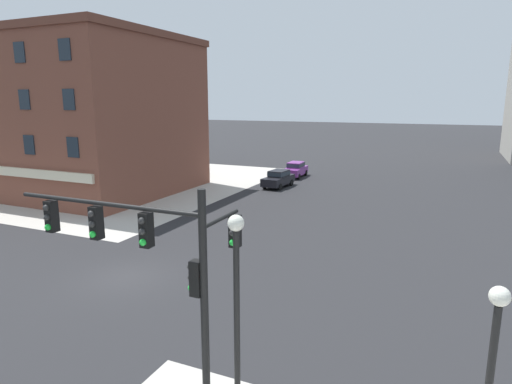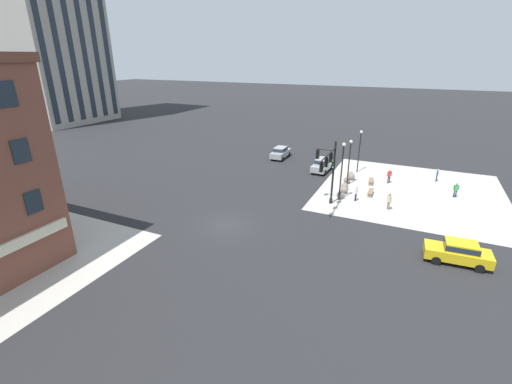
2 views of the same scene
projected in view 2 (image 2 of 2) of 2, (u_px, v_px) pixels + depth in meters
ground_plane at (227, 225)px, 31.12m from camera, size 320.00×320.00×0.00m
sidewalk_corner_slab at (411, 191)px, 38.93m from camera, size 20.00×19.00×0.02m
traffic_signal_main at (329, 166)px, 33.12m from camera, size 6.09×2.09×6.46m
bollard_sphere_curb_a at (341, 195)px, 36.81m from camera, size 0.78×0.78×0.78m
bollard_sphere_curb_b at (344, 190)px, 38.17m from camera, size 0.78×0.78×0.78m
bollard_sphere_curb_c at (345, 186)px, 39.29m from camera, size 0.78×0.78×0.78m
bollard_sphere_curb_d at (347, 180)px, 41.24m from camera, size 0.78×0.78×0.78m
bollard_sphere_curb_e at (350, 175)px, 43.15m from camera, size 0.78×0.78×0.78m
bollard_sphere_curb_f at (352, 177)px, 42.36m from camera, size 0.78×0.78×0.78m
bench_near_signal at (371, 192)px, 37.72m from camera, size 1.81×0.51×0.49m
bench_mid_block at (371, 181)px, 41.09m from camera, size 1.83×0.60×0.49m
pedestrian_near_bench at (356, 193)px, 35.97m from camera, size 0.54×0.26×1.62m
pedestrian_at_curb at (389, 175)px, 41.03m from camera, size 0.36×0.46×1.70m
pedestrian_walking_east at (456, 189)px, 36.90m from camera, size 0.27×0.54×1.62m
pedestrian_with_bag at (389, 200)px, 33.89m from camera, size 0.37×0.46×1.71m
pedestrian_by_lamp at (437, 174)px, 41.66m from camera, size 0.55×0.21×1.54m
street_lamp_corner_near at (342, 166)px, 35.13m from camera, size 0.36×0.36×6.11m
street_lamp_mid_sidewalk at (350, 157)px, 39.59m from camera, size 0.36×0.36×5.33m
street_lamp_corner_far at (360, 146)px, 44.18m from camera, size 0.36×0.36×5.41m
car_main_northbound_near at (322, 164)px, 45.35m from camera, size 4.49×2.08×1.68m
car_main_northbound_far at (459, 252)px, 25.14m from camera, size 2.08×4.49×1.68m
car_cross_eastbound at (281, 152)px, 51.18m from camera, size 4.40×1.90×1.68m
car_cross_westbound at (30, 182)px, 39.14m from camera, size 2.14×4.52×1.68m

